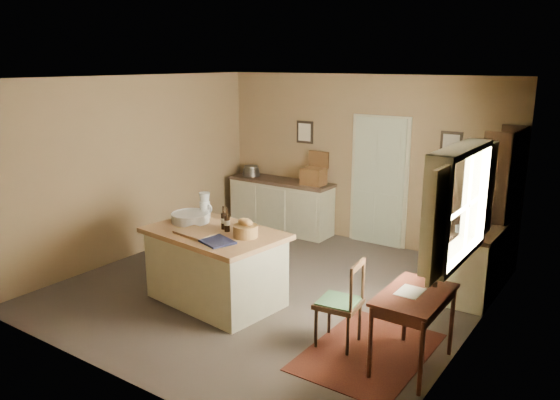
# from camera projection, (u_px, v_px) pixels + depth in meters

# --- Properties ---
(ground) EXTENTS (5.00, 5.00, 0.00)m
(ground) POSITION_uv_depth(u_px,v_px,m) (271.00, 289.00, 7.14)
(ground) COLOR #4C413A
(ground) RESTS_ON ground
(wall_back) EXTENTS (5.00, 0.10, 2.70)m
(wall_back) POSITION_uv_depth(u_px,v_px,m) (360.00, 160.00, 8.81)
(wall_back) COLOR olive
(wall_back) RESTS_ON ground
(wall_front) EXTENTS (5.00, 0.10, 2.70)m
(wall_front) POSITION_uv_depth(u_px,v_px,m) (107.00, 241.00, 4.81)
(wall_front) COLOR olive
(wall_front) RESTS_ON ground
(wall_left) EXTENTS (0.10, 5.00, 2.70)m
(wall_left) POSITION_uv_depth(u_px,v_px,m) (135.00, 167.00, 8.18)
(wall_left) COLOR olive
(wall_left) RESTS_ON ground
(wall_right) EXTENTS (0.10, 5.00, 2.70)m
(wall_right) POSITION_uv_depth(u_px,v_px,m) (475.00, 221.00, 5.44)
(wall_right) COLOR olive
(wall_right) RESTS_ON ground
(ceiling) EXTENTS (5.00, 5.00, 0.00)m
(ceiling) POSITION_uv_depth(u_px,v_px,m) (270.00, 78.00, 6.48)
(ceiling) COLOR silver
(ceiling) RESTS_ON wall_back
(door) EXTENTS (0.97, 0.06, 2.11)m
(door) POSITION_uv_depth(u_px,v_px,m) (379.00, 180.00, 8.66)
(door) COLOR #B1B999
(door) RESTS_ON ground
(framed_prints) EXTENTS (2.82, 0.02, 0.38)m
(framed_prints) POSITION_uv_depth(u_px,v_px,m) (372.00, 138.00, 8.59)
(framed_prints) COLOR black
(framed_prints) RESTS_ON ground
(window) EXTENTS (0.25, 1.99, 1.12)m
(window) POSITION_uv_depth(u_px,v_px,m) (463.00, 204.00, 5.27)
(window) COLOR beige
(window) RESTS_ON ground
(work_island) EXTENTS (1.77, 1.26, 1.20)m
(work_island) POSITION_uv_depth(u_px,v_px,m) (215.00, 264.00, 6.68)
(work_island) COLOR beige
(work_island) RESTS_ON ground
(sideboard) EXTENTS (1.90, 0.54, 1.18)m
(sideboard) POSITION_uv_depth(u_px,v_px,m) (281.00, 203.00, 9.52)
(sideboard) COLOR beige
(sideboard) RESTS_ON ground
(rug) EXTENTS (1.11, 1.61, 0.01)m
(rug) POSITION_uv_depth(u_px,v_px,m) (368.00, 352.00, 5.59)
(rug) COLOR #461D0F
(rug) RESTS_ON ground
(writing_desk) EXTENTS (0.57, 0.93, 0.82)m
(writing_desk) POSITION_uv_depth(u_px,v_px,m) (414.00, 302.00, 5.18)
(writing_desk) COLOR #391810
(writing_desk) RESTS_ON ground
(desk_chair) EXTENTS (0.48, 0.48, 0.92)m
(desk_chair) POSITION_uv_depth(u_px,v_px,m) (339.00, 304.00, 5.64)
(desk_chair) COLOR black
(desk_chair) RESTS_ON ground
(right_cabinet) EXTENTS (0.62, 1.12, 0.99)m
(right_cabinet) POSITION_uv_depth(u_px,v_px,m) (473.00, 261.00, 6.85)
(right_cabinet) COLOR beige
(right_cabinet) RESTS_ON ground
(shelving_unit) EXTENTS (0.35, 0.93, 2.06)m
(shelving_unit) POSITION_uv_depth(u_px,v_px,m) (504.00, 207.00, 7.19)
(shelving_unit) COLOR black
(shelving_unit) RESTS_ON ground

